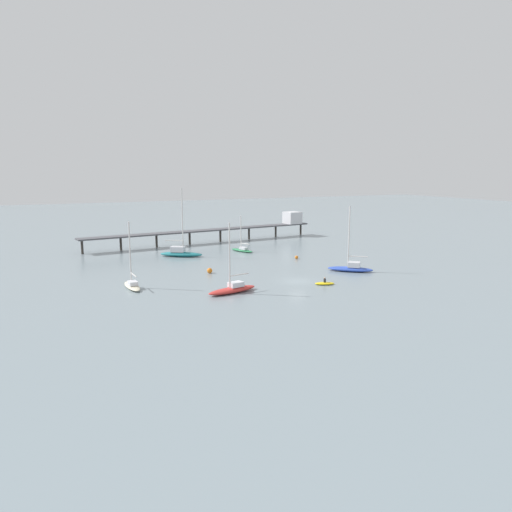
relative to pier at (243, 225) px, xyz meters
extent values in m
plane|color=gray|center=(-10.11, -44.55, -3.62)|extent=(400.00, 400.00, 0.00)
cube|color=#4C4C51|center=(-10.11, -1.22, -0.59)|extent=(57.75, 10.19, 0.30)
cylinder|color=#38332D|center=(-37.79, -4.57, -2.18)|extent=(0.50, 0.50, 2.88)
cylinder|color=#38332D|center=(-29.88, -3.61, -2.18)|extent=(0.50, 0.50, 2.88)
cylinder|color=#38332D|center=(-21.97, -2.66, -2.18)|extent=(0.50, 0.50, 2.88)
cylinder|color=#38332D|center=(-14.06, -1.70, -2.18)|extent=(0.50, 0.50, 2.88)
cylinder|color=#38332D|center=(-6.15, -0.74, -2.18)|extent=(0.50, 0.50, 2.88)
cylinder|color=#38332D|center=(1.76, 0.21, -2.18)|extent=(0.50, 0.50, 2.88)
cylinder|color=#38332D|center=(9.67, 1.17, -2.18)|extent=(0.50, 0.50, 2.88)
cylinder|color=#38332D|center=(17.58, 2.12, -2.18)|extent=(0.50, 0.50, 2.88)
cube|color=silver|center=(14.84, 1.79, 1.08)|extent=(4.18, 4.18, 3.03)
ellipsoid|color=#1E727A|center=(-20.31, -16.08, -3.15)|extent=(8.44, 6.62, 0.92)
cube|color=silver|center=(-20.88, -15.70, -2.15)|extent=(3.13, 2.82, 1.09)
cylinder|color=silver|center=(-19.95, -16.31, 3.62)|extent=(0.22, 0.22, 12.62)
cylinder|color=silver|center=(-21.45, -15.33, -0.42)|extent=(3.11, 2.12, 0.18)
ellipsoid|color=#2D4CB7|center=(1.67, -41.99, -3.23)|extent=(7.26, 6.70, 0.78)
cube|color=silver|center=(2.13, -42.38, -2.41)|extent=(2.56, 2.52, 0.87)
cylinder|color=silver|center=(1.38, -41.74, 2.30)|extent=(0.21, 0.21, 10.27)
cylinder|color=silver|center=(2.61, -42.79, -0.99)|extent=(2.55, 2.23, 0.17)
ellipsoid|color=#287F4C|center=(-6.97, -15.65, -3.36)|extent=(3.62, 6.25, 0.50)
cube|color=silver|center=(-6.80, -16.10, -2.86)|extent=(1.62, 1.98, 0.51)
cylinder|color=silver|center=(-7.08, -15.36, 0.40)|extent=(0.19, 0.19, 7.03)
cylinder|color=silver|center=(-6.62, -16.58, -1.85)|extent=(1.07, 2.48, 0.15)
ellipsoid|color=beige|center=(-34.21, -38.30, -3.33)|extent=(1.97, 6.55, 0.57)
cube|color=silver|center=(-34.19, -38.82, -2.76)|extent=(1.25, 1.78, 0.57)
cylinder|color=silver|center=(-34.23, -37.98, 1.53)|extent=(0.20, 0.20, 9.15)
cylinder|color=silver|center=(-34.15, -39.55, -1.40)|extent=(0.31, 3.15, 0.16)
ellipsoid|color=red|center=(-21.99, -46.99, -3.22)|extent=(8.02, 3.63, 0.79)
cube|color=silver|center=(-21.38, -46.86, -2.49)|extent=(2.28, 1.79, 0.68)
cylinder|color=silver|center=(-22.37, -47.08, 1.74)|extent=(0.21, 0.21, 9.13)
cylinder|color=silver|center=(-20.80, -46.73, -1.19)|extent=(3.18, 0.88, 0.17)
ellipsoid|color=yellow|center=(-7.53, -48.30, -3.44)|extent=(3.21, 2.26, 0.35)
cylinder|color=#26262D|center=(-7.53, -48.30, -2.99)|extent=(0.46, 0.46, 0.55)
sphere|color=tan|center=(-7.53, -48.30, -2.60)|extent=(0.24, 0.24, 0.24)
sphere|color=orange|center=(-0.81, -27.99, -3.29)|extent=(0.65, 0.65, 0.65)
sphere|color=orange|center=(-20.47, -33.33, -3.17)|extent=(0.89, 0.89, 0.89)
camera|label=1|loc=(-46.93, -108.45, 13.46)|focal=34.11mm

